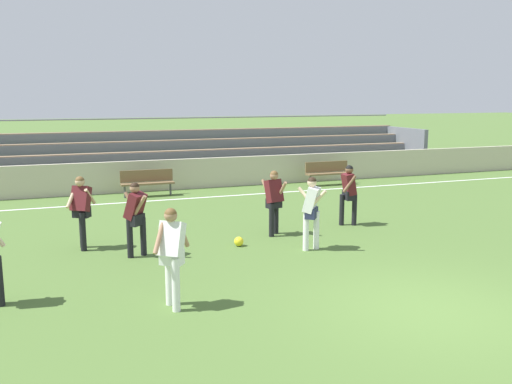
{
  "coord_description": "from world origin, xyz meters",
  "views": [
    {
      "loc": [
        -5.55,
        -6.8,
        3.43
      ],
      "look_at": [
        -0.65,
        6.53,
        0.9
      ],
      "focal_mm": 38.3,
      "sensor_mm": 36.0,
      "label": 1
    }
  ],
  "objects_px": {
    "bench_near_bin": "(328,171)",
    "player_dark_wide_right": "(136,213)",
    "bench_centre_sideline": "(147,180)",
    "player_dark_wide_left": "(349,190)",
    "player_white_dropping_back": "(312,207)",
    "bleacher_stand": "(172,154)",
    "player_dark_overlapping": "(81,206)",
    "player_white_challenging": "(172,249)",
    "soccer_ball": "(239,241)",
    "player_dark_on_ball": "(274,197)"
  },
  "relations": [
    {
      "from": "bench_near_bin",
      "to": "player_dark_wide_right",
      "type": "height_order",
      "value": "player_dark_wide_right"
    },
    {
      "from": "bench_centre_sideline",
      "to": "player_dark_wide_left",
      "type": "bearing_deg",
      "value": -54.82
    },
    {
      "from": "player_white_dropping_back",
      "to": "bleacher_stand",
      "type": "bearing_deg",
      "value": 93.8
    },
    {
      "from": "player_dark_overlapping",
      "to": "player_white_challenging",
      "type": "xyz_separation_m",
      "value": [
        1.19,
        -4.13,
        0.0
      ]
    },
    {
      "from": "player_dark_overlapping",
      "to": "soccer_ball",
      "type": "height_order",
      "value": "player_dark_overlapping"
    },
    {
      "from": "player_dark_wide_right",
      "to": "player_white_challenging",
      "type": "xyz_separation_m",
      "value": [
        0.13,
        -3.13,
        0.04
      ]
    },
    {
      "from": "bleacher_stand",
      "to": "player_white_dropping_back",
      "type": "distance_m",
      "value": 11.63
    },
    {
      "from": "player_dark_on_ball",
      "to": "player_white_challenging",
      "type": "relative_size",
      "value": 0.97
    },
    {
      "from": "bleacher_stand",
      "to": "player_white_challenging",
      "type": "relative_size",
      "value": 13.76
    },
    {
      "from": "bleacher_stand",
      "to": "player_white_challenging",
      "type": "xyz_separation_m",
      "value": [
        -2.84,
        -13.91,
        -0.05
      ]
    },
    {
      "from": "soccer_ball",
      "to": "bleacher_stand",
      "type": "bearing_deg",
      "value": 86.49
    },
    {
      "from": "player_white_challenging",
      "to": "player_dark_on_ball",
      "type": "bearing_deg",
      "value": 48.93
    },
    {
      "from": "bench_centre_sideline",
      "to": "soccer_ball",
      "type": "xyz_separation_m",
      "value": [
        0.95,
        -7.1,
        -0.44
      ]
    },
    {
      "from": "bench_centre_sideline",
      "to": "player_dark_wide_right",
      "type": "bearing_deg",
      "value": -100.88
    },
    {
      "from": "player_dark_wide_left",
      "to": "player_white_challenging",
      "type": "bearing_deg",
      "value": -143.68
    },
    {
      "from": "bench_centre_sideline",
      "to": "player_white_challenging",
      "type": "height_order",
      "value": "player_white_challenging"
    },
    {
      "from": "bench_near_bin",
      "to": "player_white_dropping_back",
      "type": "xyz_separation_m",
      "value": [
        -4.56,
        -7.94,
        0.44
      ]
    },
    {
      "from": "player_dark_wide_right",
      "to": "soccer_ball",
      "type": "distance_m",
      "value": 2.46
    },
    {
      "from": "player_white_dropping_back",
      "to": "player_dark_overlapping",
      "type": "bearing_deg",
      "value": 159.27
    },
    {
      "from": "bench_centre_sideline",
      "to": "player_white_dropping_back",
      "type": "height_order",
      "value": "player_white_dropping_back"
    },
    {
      "from": "bench_near_bin",
      "to": "player_white_challenging",
      "type": "relative_size",
      "value": 1.08
    },
    {
      "from": "player_white_dropping_back",
      "to": "player_dark_wide_right",
      "type": "relative_size",
      "value": 1.02
    },
    {
      "from": "player_dark_on_ball",
      "to": "soccer_ball",
      "type": "bearing_deg",
      "value": -149.69
    },
    {
      "from": "bench_centre_sideline",
      "to": "soccer_ball",
      "type": "height_order",
      "value": "bench_centre_sideline"
    },
    {
      "from": "bench_centre_sideline",
      "to": "soccer_ball",
      "type": "relative_size",
      "value": 8.18
    },
    {
      "from": "player_dark_on_ball",
      "to": "player_dark_overlapping",
      "type": "height_order",
      "value": "player_dark_overlapping"
    },
    {
      "from": "bench_centre_sideline",
      "to": "bench_near_bin",
      "type": "bearing_deg",
      "value": 0.0
    },
    {
      "from": "bench_near_bin",
      "to": "player_dark_on_ball",
      "type": "bearing_deg",
      "value": -127.0
    },
    {
      "from": "player_white_dropping_back",
      "to": "soccer_ball",
      "type": "distance_m",
      "value": 1.87
    },
    {
      "from": "bleacher_stand",
      "to": "bench_near_bin",
      "type": "distance_m",
      "value": 6.49
    },
    {
      "from": "player_white_dropping_back",
      "to": "player_dark_wide_left",
      "type": "bearing_deg",
      "value": 42.38
    },
    {
      "from": "player_dark_overlapping",
      "to": "soccer_ball",
      "type": "distance_m",
      "value": 3.62
    },
    {
      "from": "bench_near_bin",
      "to": "player_white_challenging",
      "type": "distance_m",
      "value": 13.11
    },
    {
      "from": "bench_centre_sideline",
      "to": "player_dark_wide_left",
      "type": "height_order",
      "value": "player_dark_wide_left"
    },
    {
      "from": "bench_near_bin",
      "to": "player_dark_overlapping",
      "type": "bearing_deg",
      "value": -146.83
    },
    {
      "from": "player_white_dropping_back",
      "to": "player_dark_overlapping",
      "type": "relative_size",
      "value": 0.99
    },
    {
      "from": "player_dark_wide_left",
      "to": "player_white_dropping_back",
      "type": "bearing_deg",
      "value": -137.62
    },
    {
      "from": "player_white_challenging",
      "to": "soccer_ball",
      "type": "bearing_deg",
      "value": 55.24
    },
    {
      "from": "bench_centre_sideline",
      "to": "player_dark_overlapping",
      "type": "distance_m",
      "value": 6.6
    },
    {
      "from": "bench_centre_sideline",
      "to": "bleacher_stand",
      "type": "bearing_deg",
      "value": 66.35
    },
    {
      "from": "player_dark_wide_right",
      "to": "player_dark_wide_left",
      "type": "relative_size",
      "value": 1.0
    },
    {
      "from": "bleacher_stand",
      "to": "player_dark_wide_right",
      "type": "distance_m",
      "value": 11.19
    },
    {
      "from": "player_white_dropping_back",
      "to": "player_dark_on_ball",
      "type": "xyz_separation_m",
      "value": [
        -0.29,
        1.5,
        -0.03
      ]
    },
    {
      "from": "player_white_dropping_back",
      "to": "player_white_challenging",
      "type": "distance_m",
      "value": 4.29
    },
    {
      "from": "player_white_challenging",
      "to": "player_dark_overlapping",
      "type": "bearing_deg",
      "value": 106.14
    },
    {
      "from": "bench_centre_sideline",
      "to": "player_dark_on_ball",
      "type": "relative_size",
      "value": 1.11
    },
    {
      "from": "bench_near_bin",
      "to": "player_dark_wide_left",
      "type": "height_order",
      "value": "player_dark_wide_left"
    },
    {
      "from": "player_dark_on_ball",
      "to": "player_white_challenging",
      "type": "height_order",
      "value": "player_white_challenging"
    },
    {
      "from": "bench_centre_sideline",
      "to": "player_white_dropping_back",
      "type": "bearing_deg",
      "value": -73.32
    },
    {
      "from": "bench_centre_sideline",
      "to": "player_dark_overlapping",
      "type": "xyz_separation_m",
      "value": [
        -2.43,
        -6.12,
        0.44
      ]
    }
  ]
}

